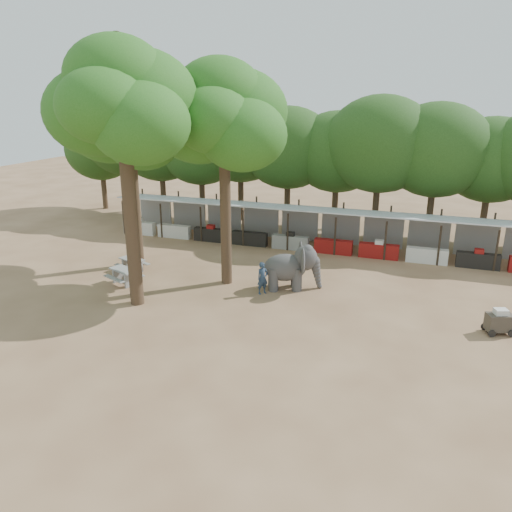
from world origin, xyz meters
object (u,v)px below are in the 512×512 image
(yard_tree_left, at_px, (128,121))
(cart_back, at_px, (499,321))
(elephant, at_px, (292,267))
(picnic_table_far, at_px, (132,263))
(picnic_table_near, at_px, (124,274))
(yard_tree_center, at_px, (122,103))
(handler, at_px, (263,278))
(yard_tree_back, at_px, (223,117))

(yard_tree_left, relative_size, cart_back, 8.35)
(yard_tree_left, height_order, elephant, yard_tree_left)
(elephant, distance_m, cart_back, 9.79)
(yard_tree_left, xyz_separation_m, picnic_table_far, (0.43, -1.35, -7.70))
(picnic_table_near, height_order, picnic_table_far, picnic_table_near)
(yard_tree_center, bearing_deg, handler, 28.55)
(yard_tree_back, xyz_separation_m, handler, (2.43, -1.05, -7.72))
(elephant, height_order, handler, elephant)
(yard_tree_left, distance_m, cart_back, 20.86)
(elephant, xyz_separation_m, cart_back, (9.54, -2.11, -0.63))
(yard_tree_back, bearing_deg, yard_tree_left, 170.54)
(handler, bearing_deg, elephant, -5.39)
(picnic_table_near, bearing_deg, yard_tree_center, -20.17)
(elephant, bearing_deg, picnic_table_near, 175.65)
(handler, relative_size, picnic_table_near, 0.78)
(yard_tree_center, distance_m, picnic_table_far, 9.79)
(yard_tree_left, distance_m, picnic_table_far, 7.83)
(handler, relative_size, picnic_table_far, 0.87)
(yard_tree_left, bearing_deg, elephant, -5.17)
(yard_tree_center, xyz_separation_m, picnic_table_far, (-2.57, 3.65, -8.71))
(cart_back, bearing_deg, yard_tree_center, 166.92)
(yard_tree_back, xyz_separation_m, picnic_table_near, (-4.88, -2.20, -8.00))
(picnic_table_far, bearing_deg, yard_tree_left, 127.37)
(picnic_table_near, bearing_deg, yard_tree_back, 47.90)
(yard_tree_left, height_order, yard_tree_center, yard_tree_center)
(yard_tree_back, bearing_deg, picnic_table_near, -155.75)
(cart_back, bearing_deg, handler, 154.82)
(cart_back, bearing_deg, yard_tree_left, 150.97)
(elephant, xyz_separation_m, handler, (-1.20, -1.17, -0.35))
(elephant, bearing_deg, yard_tree_left, 155.19)
(yard_tree_center, height_order, picnic_table_near, yard_tree_center)
(picnic_table_near, relative_size, cart_back, 1.60)
(yard_tree_back, xyz_separation_m, picnic_table_far, (-5.57, -0.35, -8.04))
(yard_tree_back, height_order, picnic_table_near, yard_tree_back)
(yard_tree_left, distance_m, yard_tree_back, 6.09)
(elephant, relative_size, handler, 1.92)
(yard_tree_left, relative_size, picnic_table_far, 5.81)
(yard_tree_center, bearing_deg, yard_tree_left, 120.96)
(elephant, xyz_separation_m, picnic_table_near, (-8.51, -2.33, -0.63))
(yard_tree_left, distance_m, elephant, 11.95)
(handler, bearing_deg, yard_tree_center, 158.80)
(yard_tree_left, bearing_deg, cart_back, -8.84)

